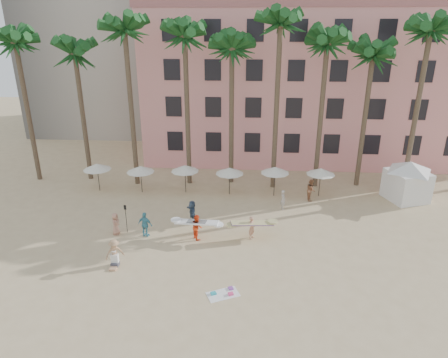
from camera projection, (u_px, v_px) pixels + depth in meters
name	position (u px, v px, depth m)	size (l,w,h in m)	color
ground	(235.00, 276.00, 24.46)	(120.00, 120.00, 0.00)	#D1B789
pink_hotel	(306.00, 84.00, 45.26)	(35.00, 14.00, 16.00)	pink
palm_row	(250.00, 42.00, 33.63)	(44.40, 5.40, 16.30)	brown
umbrella_row	(207.00, 169.00, 35.41)	(22.50, 2.70, 2.73)	#332B23
cabana	(408.00, 177.00, 34.28)	(5.72, 5.72, 3.50)	white
beach_towel	(224.00, 293.00, 22.81)	(2.05, 1.66, 0.14)	white
carrier_yellow	(252.00, 226.00, 28.39)	(3.12, 1.45, 1.72)	tan
carrier_white	(197.00, 226.00, 28.38)	(3.21, 1.25, 1.83)	#F7441A
beachgoers	(196.00, 217.00, 29.86)	(15.65, 12.10, 1.91)	#A46844
paddle	(126.00, 215.00, 28.99)	(0.18, 0.04, 2.23)	black
seated_man	(115.00, 261.00, 25.29)	(0.48, 0.83, 1.08)	#3F3F4C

